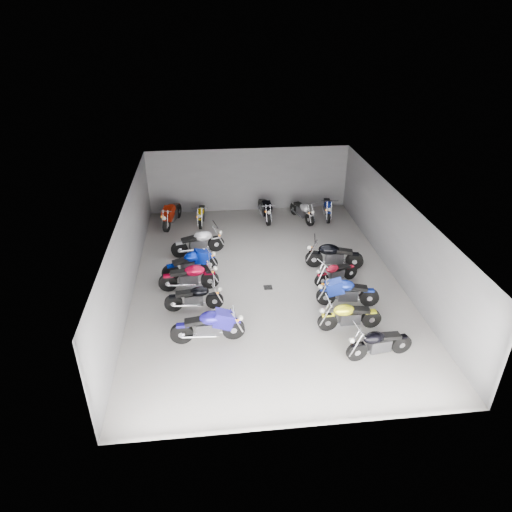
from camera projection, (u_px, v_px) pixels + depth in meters
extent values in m
plane|color=gray|center=(266.00, 280.00, 17.56)|extent=(14.00, 14.00, 0.00)
cube|color=slate|center=(249.00, 180.00, 22.87)|extent=(10.00, 0.10, 3.20)
cube|color=slate|center=(128.00, 251.00, 16.31)|extent=(0.10, 14.00, 3.20)
cube|color=slate|center=(398.00, 237.00, 17.26)|extent=(0.10, 14.00, 3.20)
cube|color=black|center=(267.00, 203.00, 16.00)|extent=(10.00, 14.00, 0.04)
cube|color=black|center=(268.00, 287.00, 17.12)|extent=(0.32, 0.32, 0.01)
cylinder|color=black|center=(234.00, 329.00, 14.35)|extent=(0.72, 0.16, 0.71)
cylinder|color=black|center=(182.00, 333.00, 14.17)|extent=(0.72, 0.18, 0.71)
cube|color=#2D2D30|center=(208.00, 328.00, 14.21)|extent=(0.73, 0.35, 0.45)
ellipsoid|color=#1E178E|center=(215.00, 319.00, 14.06)|extent=(0.77, 0.46, 0.40)
cube|color=black|center=(195.00, 321.00, 14.02)|extent=(0.69, 0.33, 0.20)
cylinder|color=black|center=(215.00, 300.00, 15.83)|extent=(0.62, 0.13, 0.62)
cylinder|color=black|center=(173.00, 303.00, 15.68)|extent=(0.62, 0.15, 0.62)
cube|color=#2D2D30|center=(194.00, 299.00, 15.71)|extent=(0.64, 0.30, 0.39)
ellipsoid|color=black|center=(200.00, 291.00, 15.58)|extent=(0.66, 0.39, 0.35)
cube|color=black|center=(184.00, 293.00, 15.54)|extent=(0.60, 0.28, 0.18)
cylinder|color=black|center=(210.00, 280.00, 16.94)|extent=(0.68, 0.15, 0.68)
cylinder|color=black|center=(168.00, 283.00, 16.78)|extent=(0.68, 0.17, 0.68)
cube|color=#2D2D30|center=(189.00, 279.00, 16.81)|extent=(0.70, 0.33, 0.43)
ellipsoid|color=maroon|center=(195.00, 271.00, 16.67)|extent=(0.73, 0.44, 0.38)
cube|color=black|center=(179.00, 273.00, 16.63)|extent=(0.65, 0.31, 0.19)
cylinder|color=black|center=(209.00, 264.00, 17.98)|extent=(0.69, 0.36, 0.69)
cylinder|color=black|center=(171.00, 273.00, 17.40)|extent=(0.70, 0.38, 0.69)
cube|color=#2D2D30|center=(190.00, 266.00, 17.64)|extent=(0.76, 0.53, 0.43)
ellipsoid|color=#041C99|center=(195.00, 257.00, 17.56)|extent=(0.83, 0.64, 0.39)
cube|color=black|center=(181.00, 261.00, 17.37)|extent=(0.71, 0.50, 0.19)
cylinder|color=black|center=(216.00, 244.00, 19.50)|extent=(0.71, 0.30, 0.70)
cylinder|color=black|center=(179.00, 250.00, 19.03)|extent=(0.72, 0.32, 0.70)
cube|color=#2D2D30|center=(198.00, 244.00, 19.21)|extent=(0.76, 0.48, 0.44)
ellipsoid|color=silver|center=(203.00, 236.00, 19.11)|extent=(0.82, 0.60, 0.39)
cube|color=black|center=(189.00, 239.00, 18.96)|extent=(0.72, 0.45, 0.20)
cylinder|color=black|center=(357.00, 352.00, 13.49)|extent=(0.65, 0.22, 0.64)
cylinder|color=black|center=(401.00, 344.00, 13.79)|extent=(0.65, 0.23, 0.64)
cube|color=#2D2D30|center=(380.00, 345.00, 13.59)|extent=(0.69, 0.38, 0.40)
ellipsoid|color=black|center=(374.00, 338.00, 13.39)|extent=(0.73, 0.49, 0.36)
cube|color=black|center=(391.00, 336.00, 13.52)|extent=(0.64, 0.36, 0.18)
cylinder|color=black|center=(327.00, 322.00, 14.74)|extent=(0.65, 0.14, 0.65)
cylinder|color=black|center=(371.00, 319.00, 14.89)|extent=(0.65, 0.16, 0.65)
cube|color=#2D2D30|center=(350.00, 318.00, 14.77)|extent=(0.66, 0.31, 0.40)
ellipsoid|color=yellow|center=(344.00, 310.00, 14.59)|extent=(0.69, 0.41, 0.36)
cube|color=black|center=(360.00, 310.00, 14.67)|extent=(0.62, 0.29, 0.18)
cylinder|color=black|center=(326.00, 297.00, 16.00)|extent=(0.68, 0.23, 0.67)
cylinder|color=black|center=(369.00, 297.00, 15.95)|extent=(0.69, 0.25, 0.67)
cube|color=#2D2D30|center=(348.00, 294.00, 15.92)|extent=(0.72, 0.41, 0.42)
ellipsoid|color=#1730A7|center=(342.00, 286.00, 15.77)|extent=(0.76, 0.52, 0.38)
cube|color=black|center=(358.00, 288.00, 15.77)|extent=(0.67, 0.38, 0.19)
cylinder|color=black|center=(322.00, 280.00, 17.05)|extent=(0.58, 0.30, 0.57)
cylinder|color=black|center=(350.00, 272.00, 17.54)|extent=(0.58, 0.32, 0.57)
cube|color=#2D2D30|center=(336.00, 274.00, 17.25)|extent=(0.64, 0.45, 0.36)
ellipsoid|color=maroon|center=(332.00, 269.00, 17.04)|extent=(0.69, 0.54, 0.32)
cube|color=black|center=(343.00, 267.00, 17.24)|extent=(0.60, 0.42, 0.16)
cylinder|color=black|center=(314.00, 259.00, 18.32)|extent=(0.72, 0.28, 0.71)
cylinder|color=black|center=(354.00, 261.00, 18.18)|extent=(0.73, 0.31, 0.71)
cube|color=#2D2D30|center=(334.00, 258.00, 18.20)|extent=(0.77, 0.47, 0.44)
ellipsoid|color=black|center=(329.00, 249.00, 18.05)|extent=(0.83, 0.59, 0.40)
cube|color=black|center=(344.00, 251.00, 18.02)|extent=(0.72, 0.44, 0.20)
cylinder|color=black|center=(167.00, 225.00, 21.15)|extent=(0.34, 0.73, 0.72)
cylinder|color=black|center=(178.00, 211.00, 22.55)|extent=(0.36, 0.73, 0.72)
cube|color=#2D2D30|center=(172.00, 215.00, 21.80)|extent=(0.52, 0.79, 0.45)
ellipsoid|color=#A51A08|center=(170.00, 211.00, 21.41)|extent=(0.64, 0.85, 0.40)
cube|color=black|center=(174.00, 207.00, 21.96)|extent=(0.49, 0.74, 0.20)
cylinder|color=black|center=(200.00, 223.00, 21.44)|extent=(0.17, 0.61, 0.60)
cylinder|color=black|center=(203.00, 212.00, 22.63)|extent=(0.19, 0.61, 0.60)
cube|color=#2D2D30|center=(201.00, 215.00, 21.99)|extent=(0.33, 0.63, 0.38)
ellipsoid|color=#E6B909|center=(201.00, 211.00, 21.66)|extent=(0.43, 0.67, 0.34)
cube|color=black|center=(202.00, 208.00, 22.13)|extent=(0.31, 0.59, 0.17)
cylinder|color=black|center=(268.00, 219.00, 21.79)|extent=(0.21, 0.70, 0.69)
cylinder|color=black|center=(261.00, 206.00, 23.12)|extent=(0.23, 0.70, 0.69)
cube|color=#2D2D30|center=(264.00, 210.00, 22.40)|extent=(0.39, 0.73, 0.43)
ellipsoid|color=black|center=(266.00, 206.00, 22.03)|extent=(0.50, 0.77, 0.39)
cube|color=black|center=(263.00, 202.00, 22.55)|extent=(0.36, 0.68, 0.20)
cylinder|color=black|center=(310.00, 219.00, 21.75)|extent=(0.34, 0.65, 0.64)
cylinder|color=black|center=(295.00, 209.00, 22.90)|extent=(0.35, 0.66, 0.64)
cube|color=#2D2D30|center=(302.00, 212.00, 22.28)|extent=(0.50, 0.72, 0.40)
ellipsoid|color=#BCBAC3|center=(305.00, 208.00, 21.95)|extent=(0.60, 0.78, 0.36)
cube|color=black|center=(299.00, 204.00, 22.40)|extent=(0.47, 0.67, 0.18)
cylinder|color=black|center=(328.00, 217.00, 22.03)|extent=(0.23, 0.66, 0.65)
cylinder|color=black|center=(326.00, 205.00, 23.31)|extent=(0.25, 0.66, 0.65)
cube|color=#2D2D30|center=(327.00, 209.00, 22.62)|extent=(0.40, 0.70, 0.40)
ellipsoid|color=navy|center=(328.00, 205.00, 22.27)|extent=(0.51, 0.74, 0.36)
cube|color=black|center=(327.00, 201.00, 22.76)|extent=(0.38, 0.65, 0.18)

